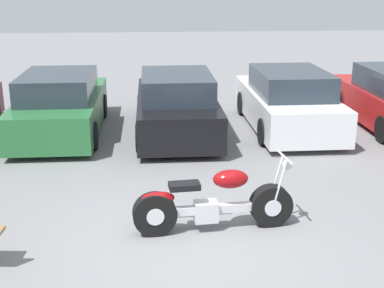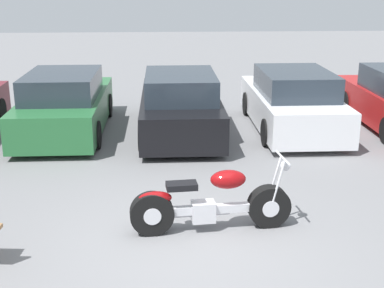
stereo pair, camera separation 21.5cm
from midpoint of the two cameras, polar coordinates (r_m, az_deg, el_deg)
ground_plane at (r=7.53m, az=-0.24°, el=-10.75°), size 60.00×60.00×0.00m
motorcycle at (r=7.79m, az=1.35°, el=-6.37°), size 2.37×0.62×1.08m
parked_car_green at (r=12.95m, az=-14.29°, el=4.00°), size 1.87×4.48×1.46m
parked_car_black at (r=12.55m, az=-2.17°, el=4.11°), size 1.87×4.48×1.46m
parked_car_white at (r=13.14m, az=9.68°, el=4.48°), size 1.87×4.48×1.46m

